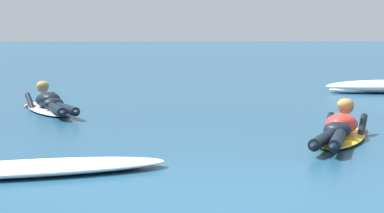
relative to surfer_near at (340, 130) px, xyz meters
name	(u,v)px	position (x,y,z in m)	size (l,w,h in m)	color
ground_plane	(172,94)	(-1.85, 6.83, -0.14)	(120.00, 120.00, 0.00)	navy
surfer_near	(340,130)	(0.00, 0.00, 0.00)	(1.36, 2.54, 0.53)	yellow
surfer_far	(50,104)	(-4.00, 3.47, 0.00)	(1.26, 2.57, 0.53)	silver
whitewater_mid_left	(27,169)	(-3.55, -1.92, -0.08)	(2.83, 1.33, 0.13)	white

